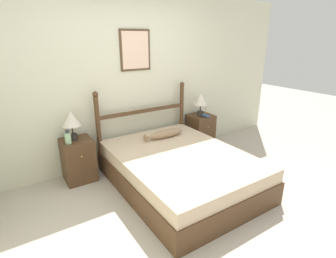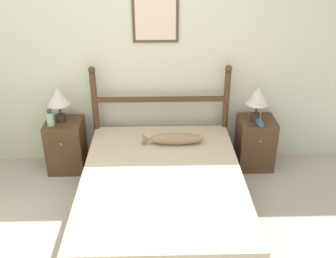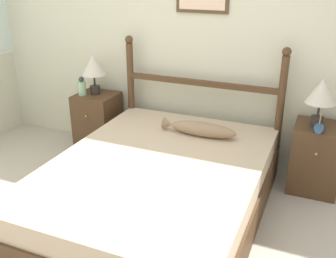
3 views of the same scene
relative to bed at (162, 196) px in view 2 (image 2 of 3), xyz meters
name	(u,v)px [view 2 (image 2 of 3)]	position (x,y,z in m)	size (l,w,h in m)	color
wall_back	(139,55)	(-0.23, 1.14, 1.05)	(6.40, 0.08, 2.55)	beige
bed	(162,196)	(0.00, 0.00, 0.00)	(1.54, 2.06, 0.47)	#4C331E
headboard	(161,111)	(0.00, 1.00, 0.43)	(1.55, 0.08, 1.20)	#4C331E
nightstand_left	(66,145)	(-1.09, 0.89, 0.07)	(0.40, 0.41, 0.60)	#4C331E
nightstand_right	(255,143)	(1.09, 0.89, 0.07)	(0.40, 0.41, 0.60)	#4C331E
table_lamp_left	(58,98)	(-1.11, 0.92, 0.65)	(0.24, 0.24, 0.40)	#2D2823
table_lamp_right	(258,97)	(1.05, 0.87, 0.65)	(0.24, 0.24, 0.40)	#2D2823
bottle	(50,118)	(-1.20, 0.82, 0.45)	(0.08, 0.08, 0.19)	#99C699
model_boat	(259,122)	(1.08, 0.77, 0.39)	(0.08, 0.25, 0.18)	#335684
fish_pillow	(174,139)	(0.14, 0.59, 0.30)	(0.66, 0.15, 0.12)	#997A5B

